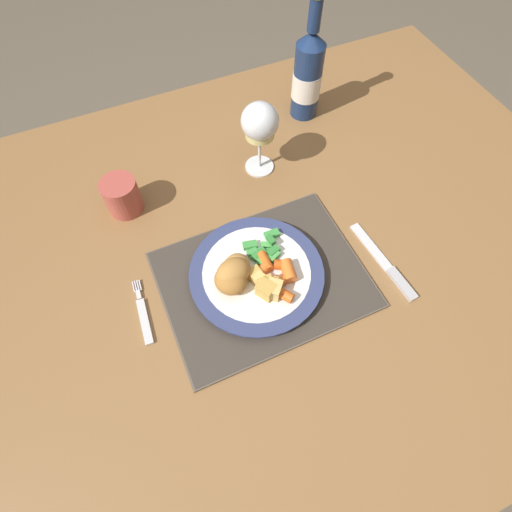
% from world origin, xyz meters
% --- Properties ---
extents(ground_plane, '(6.00, 6.00, 0.00)m').
position_xyz_m(ground_plane, '(0.00, 0.00, 0.00)').
color(ground_plane, brown).
extents(dining_table, '(1.38, 1.03, 0.74)m').
position_xyz_m(dining_table, '(0.00, 0.00, 0.66)').
color(dining_table, olive).
rests_on(dining_table, ground).
extents(placemat, '(0.36, 0.28, 0.01)m').
position_xyz_m(placemat, '(-0.05, -0.06, 0.74)').
color(placemat, brown).
rests_on(placemat, dining_table).
extents(dinner_plate, '(0.24, 0.24, 0.02)m').
position_xyz_m(dinner_plate, '(-0.06, -0.05, 0.76)').
color(dinner_plate, white).
rests_on(dinner_plate, placemat).
extents(breaded_croquettes, '(0.09, 0.09, 0.05)m').
position_xyz_m(breaded_croquettes, '(-0.10, -0.05, 0.79)').
color(breaded_croquettes, '#A87033').
rests_on(breaded_croquettes, dinner_plate).
extents(green_beans_pile, '(0.08, 0.07, 0.02)m').
position_xyz_m(green_beans_pile, '(-0.03, -0.02, 0.77)').
color(green_beans_pile, '#338438').
rests_on(green_beans_pile, dinner_plate).
extents(glazed_carrots, '(0.08, 0.11, 0.02)m').
position_xyz_m(glazed_carrots, '(-0.03, -0.08, 0.78)').
color(glazed_carrots, orange).
rests_on(glazed_carrots, dinner_plate).
extents(fork, '(0.02, 0.13, 0.01)m').
position_xyz_m(fork, '(-0.27, -0.04, 0.74)').
color(fork, silver).
rests_on(fork, dining_table).
extents(table_knife, '(0.03, 0.18, 0.01)m').
position_xyz_m(table_knife, '(0.17, -0.13, 0.74)').
color(table_knife, silver).
rests_on(table_knife, dining_table).
extents(wine_glass, '(0.07, 0.07, 0.16)m').
position_xyz_m(wine_glass, '(0.06, 0.19, 0.86)').
color(wine_glass, silver).
rests_on(wine_glass, dining_table).
extents(bottle, '(0.06, 0.06, 0.27)m').
position_xyz_m(bottle, '(0.23, 0.31, 0.84)').
color(bottle, navy).
rests_on(bottle, dining_table).
extents(roast_potatoes, '(0.05, 0.07, 0.03)m').
position_xyz_m(roast_potatoes, '(-0.06, -0.09, 0.78)').
color(roast_potatoes, gold).
rests_on(roast_potatoes, dinner_plate).
extents(drinking_cup, '(0.07, 0.07, 0.07)m').
position_xyz_m(drinking_cup, '(-0.23, 0.20, 0.78)').
color(drinking_cup, '#B24C42').
rests_on(drinking_cup, dining_table).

